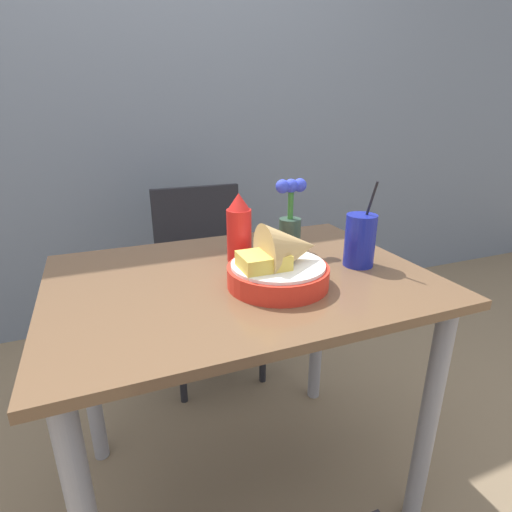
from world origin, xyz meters
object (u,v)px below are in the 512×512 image
Objects in this scene: chair_far_window at (204,263)px; food_basket at (282,263)px; ketchup_bottle at (239,229)px; flower_vase at (290,220)px; drink_cup at (360,242)px.

chair_far_window is 0.89m from food_basket.
flower_vase reaches higher than ketchup_bottle.
drink_cup is at bearing -28.54° from ketchup_bottle.
ketchup_bottle is at bearing -173.19° from flower_vase.
food_basket is 0.26m from drink_cup.
drink_cup is (0.26, 0.04, 0.01)m from food_basket.
flower_vase reaches higher than chair_far_window.
drink_cup is 1.08× the size of flower_vase.
flower_vase is (0.12, -0.61, 0.34)m from chair_far_window.
ketchup_bottle is (-0.04, 0.20, 0.04)m from food_basket.
chair_far_window is 3.30× the size of food_basket.
food_basket is at bearing -170.93° from drink_cup.
chair_far_window is 0.72m from ketchup_bottle.
ketchup_bottle is (-0.05, -0.63, 0.34)m from chair_far_window.
ketchup_bottle is 0.34m from drink_cup.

